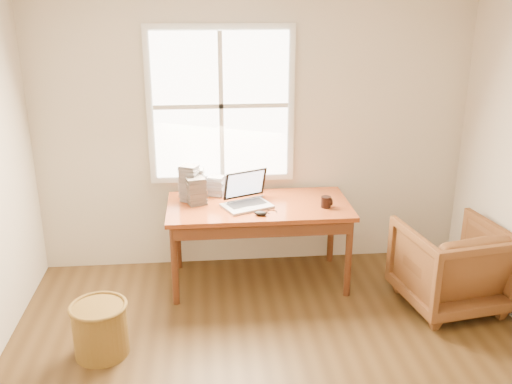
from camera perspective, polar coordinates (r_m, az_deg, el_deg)
room_shell at (r=3.28m, az=2.77°, el=-2.08°), size 4.04×4.54×2.64m
desk at (r=5.01m, az=0.28°, el=-1.44°), size 1.60×0.80×0.04m
armchair at (r=5.05m, az=18.87°, el=-6.94°), size 0.90×0.91×0.73m
wicker_stool at (r=4.41m, az=-15.29°, el=-13.17°), size 0.52×0.52×0.39m
laptop at (r=4.89m, az=-0.92°, el=0.05°), size 0.51×0.52×0.29m
mouse at (r=4.76m, az=0.47°, el=-2.14°), size 0.12×0.09×0.04m
coffee_mug at (r=4.96m, az=7.01°, el=-1.00°), size 0.09×0.09×0.10m
cd_stack_a at (r=5.16m, az=-5.93°, el=0.88°), size 0.15×0.14×0.27m
cd_stack_b at (r=5.01m, az=-5.99°, el=0.12°), size 0.18×0.17×0.24m
cd_stack_c at (r=5.07m, az=-6.68°, el=0.93°), size 0.19×0.18×0.33m
cd_stack_d at (r=5.21m, az=-3.98°, el=0.60°), size 0.17×0.16×0.18m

